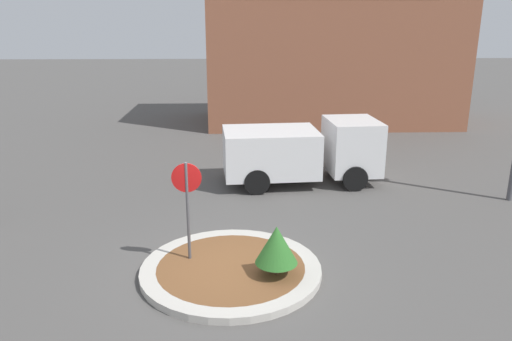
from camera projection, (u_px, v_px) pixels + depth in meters
The scene contains 6 objects.
ground_plane at pixel (231, 273), 11.12m from camera, with size 120.00×120.00×0.00m, color #514F4C.
traffic_island at pixel (231, 269), 11.10m from camera, with size 4.02×4.02×0.16m.
stop_sign at pixel (187, 196), 10.99m from camera, with size 0.66×0.07×2.45m.
island_shrub at pixel (276, 245), 10.52m from camera, with size 0.91×0.91×1.12m.
utility_truck at pixel (301, 150), 16.89m from camera, with size 5.34×2.60×2.15m.
storefront_building at pixel (331, 50), 26.29m from camera, with size 12.82×6.07×7.64m.
Camera 1 is at (0.22, -9.97, 5.46)m, focal length 35.00 mm.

